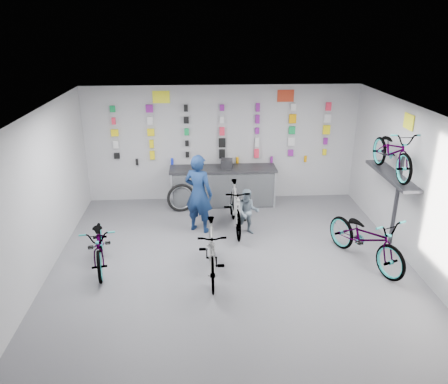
{
  "coord_description": "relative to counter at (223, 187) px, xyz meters",
  "views": [
    {
      "loc": [
        -0.61,
        -6.94,
        4.49
      ],
      "look_at": [
        -0.1,
        1.4,
        1.19
      ],
      "focal_mm": 35.0,
      "sensor_mm": 36.0,
      "label": 1
    }
  ],
  "objects": [
    {
      "name": "wall_bracket",
      "position": [
        3.33,
        -2.34,
        0.98
      ],
      "size": [
        0.39,
        1.9,
        2.0
      ],
      "color": "#333338",
      "rests_on": "wall_right"
    },
    {
      "name": "counter",
      "position": [
        0.0,
        0.0,
        0.0
      ],
      "size": [
        2.7,
        0.66,
        1.0
      ],
      "color": "black",
      "rests_on": "floor"
    },
    {
      "name": "sign_right",
      "position": [
        1.6,
        0.44,
        2.23
      ],
      "size": [
        0.42,
        0.02,
        0.3
      ],
      "primitive_type": "cube",
      "color": "red",
      "rests_on": "wall_back"
    },
    {
      "name": "bike_right",
      "position": [
        2.61,
        -3.09,
        0.05
      ],
      "size": [
        1.46,
        2.16,
        1.07
      ],
      "primitive_type": "imported",
      "rotation": [
        0.0,
        0.0,
        0.4
      ],
      "color": "gray",
      "rests_on": "floor"
    },
    {
      "name": "merch_wall",
      "position": [
        0.14,
        0.39,
        1.31
      ],
      "size": [
        5.58,
        0.08,
        1.56
      ],
      "color": "black",
      "rests_on": "wall_back"
    },
    {
      "name": "floor",
      "position": [
        0.0,
        -3.54,
        -0.49
      ],
      "size": [
        8.0,
        8.0,
        0.0
      ],
      "primitive_type": "plane",
      "color": "#515156",
      "rests_on": "ground"
    },
    {
      "name": "spare_wheel",
      "position": [
        -1.07,
        -0.37,
        -0.13
      ],
      "size": [
        0.73,
        0.32,
        0.72
      ],
      "rotation": [
        0.0,
        0.0,
        0.26
      ],
      "color": "black",
      "rests_on": "floor"
    },
    {
      "name": "register",
      "position": [
        0.1,
        0.01,
        0.62
      ],
      "size": [
        0.32,
        0.34,
        0.22
      ],
      "primitive_type": "cube",
      "rotation": [
        0.0,
        0.0,
        -0.15
      ],
      "color": "black",
      "rests_on": "counter"
    },
    {
      "name": "wall_front",
      "position": [
        0.0,
        -7.54,
        1.01
      ],
      "size": [
        7.0,
        0.0,
        7.0
      ],
      "primitive_type": "plane",
      "rotation": [
        -1.57,
        0.0,
        0.0
      ],
      "color": "#B1B1B3",
      "rests_on": "floor"
    },
    {
      "name": "wall_right",
      "position": [
        3.5,
        -3.54,
        1.01
      ],
      "size": [
        0.0,
        8.0,
        8.0
      ],
      "primitive_type": "plane",
      "rotation": [
        1.57,
        0.0,
        -1.57
      ],
      "color": "#B1B1B3",
      "rests_on": "floor"
    },
    {
      "name": "clerk",
      "position": [
        -0.63,
        -1.48,
        0.41
      ],
      "size": [
        0.78,
        0.68,
        1.8
      ],
      "primitive_type": "imported",
      "rotation": [
        0.0,
        0.0,
        2.68
      ],
      "color": "#10254D",
      "rests_on": "floor"
    },
    {
      "name": "ceiling",
      "position": [
        0.0,
        -3.54,
        2.51
      ],
      "size": [
        8.0,
        8.0,
        0.0
      ],
      "primitive_type": "plane",
      "rotation": [
        3.14,
        0.0,
        0.0
      ],
      "color": "white",
      "rests_on": "wall_back"
    },
    {
      "name": "bike_center",
      "position": [
        -0.41,
        -3.41,
        0.05
      ],
      "size": [
        0.51,
        1.77,
        1.06
      ],
      "primitive_type": "imported",
      "rotation": [
        0.0,
        0.0,
        -0.0
      ],
      "color": "gray",
      "rests_on": "floor"
    },
    {
      "name": "bike_wall",
      "position": [
        3.25,
        -2.34,
        1.57
      ],
      "size": [
        0.63,
        1.8,
        0.95
      ],
      "primitive_type": "imported",
      "color": "gray",
      "rests_on": "wall_bracket"
    },
    {
      "name": "bike_left",
      "position": [
        -2.56,
        -2.89,
        -0.01
      ],
      "size": [
        0.97,
        1.89,
        0.95
      ],
      "primitive_type": "imported",
      "rotation": [
        0.0,
        0.0,
        0.2
      ],
      "color": "gray",
      "rests_on": "floor"
    },
    {
      "name": "wall_back",
      "position": [
        0.0,
        0.46,
        1.01
      ],
      "size": [
        7.0,
        0.0,
        7.0
      ],
      "primitive_type": "plane",
      "rotation": [
        1.57,
        0.0,
        0.0
      ],
      "color": "#B1B1B3",
      "rests_on": "floor"
    },
    {
      "name": "wall_left",
      "position": [
        -3.5,
        -3.54,
        1.01
      ],
      "size": [
        0.0,
        8.0,
        8.0
      ],
      "primitive_type": "plane",
      "rotation": [
        1.57,
        0.0,
        1.57
      ],
      "color": "#B1B1B3",
      "rests_on": "floor"
    },
    {
      "name": "bike_service",
      "position": [
        0.2,
        -1.48,
        0.06
      ],
      "size": [
        0.57,
        1.85,
        1.1
      ],
      "primitive_type": "imported",
      "rotation": [
        0.0,
        0.0,
        0.03
      ],
      "color": "gray",
      "rests_on": "floor"
    },
    {
      "name": "sign_left",
      "position": [
        -1.5,
        0.44,
        2.23
      ],
      "size": [
        0.42,
        0.02,
        0.3
      ],
      "primitive_type": "cube",
      "color": "#FBFA23",
      "rests_on": "wall_back"
    },
    {
      "name": "customer",
      "position": [
        0.45,
        -1.73,
        0.04
      ],
      "size": [
        0.53,
        0.42,
        1.06
      ],
      "primitive_type": "imported",
      "rotation": [
        0.0,
        0.0,
        -0.04
      ],
      "color": "slate",
      "rests_on": "floor"
    },
    {
      "name": "sign_side",
      "position": [
        3.48,
        -2.34,
        2.16
      ],
      "size": [
        0.02,
        0.4,
        0.3
      ],
      "primitive_type": "cube",
      "color": "#FBFA23",
      "rests_on": "wall_right"
    }
  ]
}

